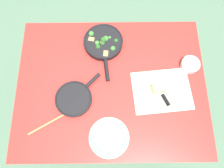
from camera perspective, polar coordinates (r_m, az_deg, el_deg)
name	(u,v)px	position (r m, az deg, el deg)	size (l,w,h in m)	color
ground_plane	(112,106)	(2.09, 0.00, -6.40)	(14.00, 14.00, 0.00)	#51755B
dining_table_red	(112,88)	(1.43, 0.00, -1.13)	(1.30, 1.00, 0.74)	#B72D28
skillet_broccoli	(104,43)	(1.46, -2.36, 11.75)	(0.28, 0.44, 0.07)	black
skillet_eggs	(75,99)	(1.34, -10.61, -4.12)	(0.30, 0.30, 0.04)	black
wooden_spoon	(62,116)	(1.35, -14.07, -8.82)	(0.34, 0.21, 0.02)	#A87A4C
parchment_sheet	(162,91)	(1.40, 14.20, -1.85)	(0.42, 0.33, 0.00)	beige
grater_knife	(163,95)	(1.38, 14.45, -3.08)	(0.12, 0.22, 0.02)	silver
cheese_block	(159,88)	(1.37, 13.34, -1.21)	(0.09, 0.07, 0.05)	#EFD67A
dinner_plate_stack	(110,137)	(1.29, -0.66, -15.02)	(0.25, 0.25, 0.03)	silver
prep_bowl_steel	(191,65)	(1.50, 21.54, 5.14)	(0.13, 0.13, 0.04)	#B7B7BC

